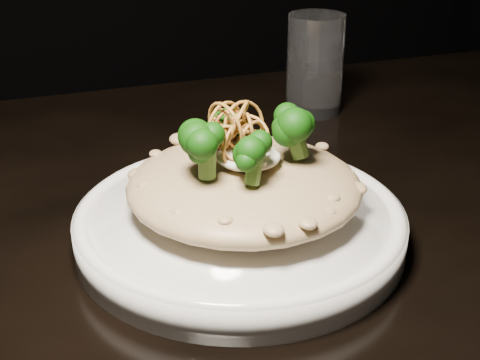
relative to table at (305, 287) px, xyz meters
name	(u,v)px	position (x,y,z in m)	size (l,w,h in m)	color
table	(305,287)	(0.00, 0.00, 0.00)	(1.10, 0.80, 0.75)	black
plate	(240,226)	(-0.08, -0.03, 0.10)	(0.27, 0.27, 0.03)	white
risotto	(244,185)	(-0.07, -0.03, 0.13)	(0.19, 0.19, 0.04)	brown
broccoli	(246,140)	(-0.07, -0.03, 0.17)	(0.11, 0.11, 0.04)	black
cheese	(248,156)	(-0.07, -0.03, 0.16)	(0.05, 0.05, 0.01)	white
shallots	(239,124)	(-0.08, -0.03, 0.18)	(0.06, 0.06, 0.04)	brown
drinking_glass	(315,64)	(0.11, 0.23, 0.14)	(0.07, 0.07, 0.12)	white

